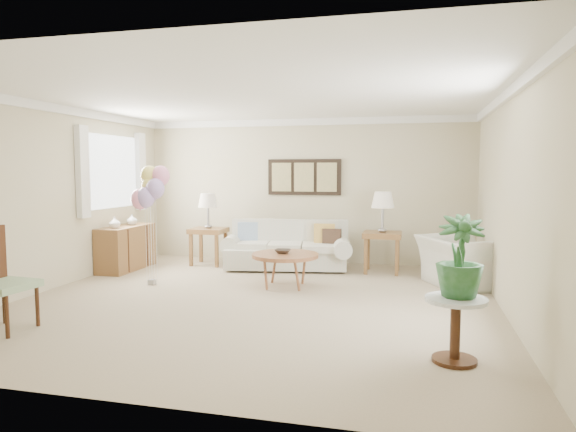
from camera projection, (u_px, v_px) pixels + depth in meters
The scene contains 17 objects.
ground_plane at pixel (256, 301), 6.58m from camera, with size 6.00×6.00×0.00m, color tan.
room_shell at pixel (249, 174), 6.55m from camera, with size 6.04×6.04×2.60m.
wall_art_triptych at pixel (304, 177), 9.31m from camera, with size 1.35×0.06×0.65m.
sofa at pixel (287, 250), 8.75m from camera, with size 2.35×1.16×0.82m.
end_table_left at pixel (208, 234), 9.09m from camera, with size 0.60×0.54×0.65m.
end_table_right at pixel (382, 239), 8.37m from camera, with size 0.61×0.56×0.67m.
lamp_left at pixel (208, 202), 9.04m from camera, with size 0.35×0.35×0.62m.
lamp_right at pixel (383, 201), 8.32m from camera, with size 0.37×0.37×0.66m.
coffee_table at pixel (285, 256), 7.34m from camera, with size 0.96×0.96×0.48m.
decor_bowl at pixel (283, 251), 7.36m from camera, with size 0.23×0.23×0.06m, color #2E251D.
armchair at pixel (461, 262), 7.41m from camera, with size 1.10×0.96×0.71m, color beige.
side_table at pixel (456, 314), 4.44m from camera, with size 0.53×0.53×0.57m.
potted_plant at pixel (460, 256), 4.43m from camera, with size 0.40×0.40×0.72m, color #184C1B.
credenza at pixel (126, 248), 8.65m from camera, with size 0.46×1.20×0.74m.
vase_white at pixel (115, 223), 8.27m from camera, with size 0.18×0.18×0.18m, color silver.
vase_sage at pixel (132, 220), 8.78m from camera, with size 0.17×0.17×0.18m, color #B3B4B1.
balloon_cluster at pixel (150, 188), 7.38m from camera, with size 0.51×0.43×1.74m.
Camera 1 is at (1.95, -6.17, 1.67)m, focal length 32.00 mm.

